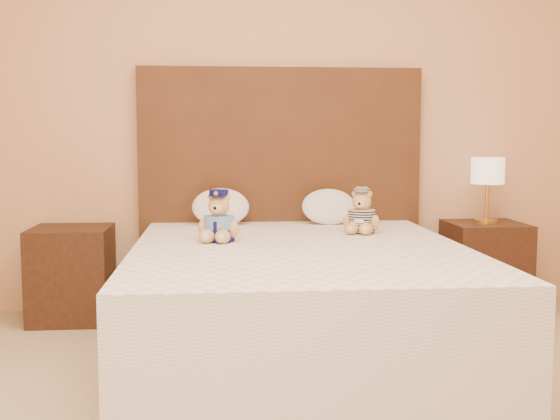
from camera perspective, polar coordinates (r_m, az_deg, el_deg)
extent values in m
cube|color=tan|center=(4.42, 0.00, 9.53)|extent=(4.00, 0.04, 2.70)
cube|color=white|center=(3.49, 1.56, -9.42)|extent=(1.60, 2.00, 0.30)
cube|color=white|center=(3.43, 1.57, -4.98)|extent=(1.60, 2.00, 0.25)
cube|color=#4C2C16|center=(4.38, 0.05, 1.71)|extent=(1.75, 0.08, 1.50)
cube|color=#3B2112|center=(4.30, -16.57, -5.00)|extent=(0.45, 0.45, 0.55)
cube|color=#3B2112|center=(4.53, 16.31, -4.46)|extent=(0.45, 0.45, 0.55)
cylinder|color=gold|center=(4.49, 16.41, -0.87)|extent=(0.14, 0.14, 0.02)
cylinder|color=gold|center=(4.47, 16.46, 0.78)|extent=(0.02, 0.02, 0.26)
cylinder|color=beige|center=(4.46, 16.53, 3.08)|extent=(0.20, 0.20, 0.16)
ellipsoid|color=white|center=(4.19, -4.85, 0.40)|extent=(0.34, 0.22, 0.24)
ellipsoid|color=white|center=(4.25, 3.99, 0.42)|extent=(0.33, 0.21, 0.23)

